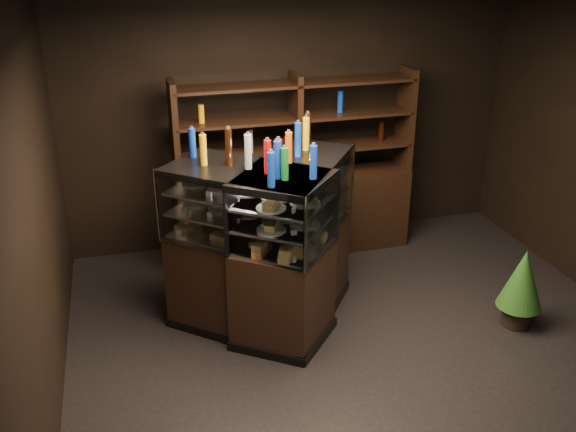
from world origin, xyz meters
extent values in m
plane|color=black|center=(0.00, 0.00, 0.00)|extent=(5.00, 5.00, 0.00)
cube|color=black|center=(0.00, 2.50, 1.50)|extent=(5.00, 0.02, 3.00)
cube|color=black|center=(-2.50, 0.00, 1.50)|extent=(0.02, 5.00, 3.00)
cube|color=black|center=(-0.47, 0.76, 0.44)|extent=(1.34, 1.50, 0.89)
cube|color=black|center=(-0.47, 0.76, 0.04)|extent=(1.38, 1.55, 0.08)
cube|color=black|center=(-0.47, 0.76, 1.49)|extent=(1.34, 1.50, 0.06)
cube|color=silver|center=(-0.47, 0.76, 0.90)|extent=(1.27, 1.43, 0.02)
cube|color=silver|center=(-0.47, 0.76, 1.11)|extent=(1.27, 1.43, 0.02)
cube|color=silver|center=(-0.47, 0.76, 1.30)|extent=(1.27, 1.43, 0.02)
cube|color=white|center=(-0.19, 0.56, 1.20)|extent=(0.80, 1.11, 0.63)
cylinder|color=silver|center=(0.20, 1.12, 1.20)|extent=(0.03, 0.03, 0.65)
cylinder|color=silver|center=(-0.59, 0.01, 1.20)|extent=(0.03, 0.03, 0.65)
cube|color=black|center=(-0.88, 0.71, 0.44)|extent=(1.47, 1.41, 0.89)
cube|color=black|center=(-0.88, 0.71, 0.04)|extent=(1.52, 1.45, 0.08)
cube|color=black|center=(-0.88, 0.71, 1.49)|extent=(1.47, 1.41, 0.06)
cube|color=silver|center=(-0.88, 0.71, 0.90)|extent=(1.40, 1.33, 0.02)
cube|color=silver|center=(-0.88, 0.71, 1.11)|extent=(1.40, 1.33, 0.02)
cube|color=silver|center=(-0.88, 0.71, 1.30)|extent=(1.40, 1.33, 0.02)
cube|color=white|center=(-1.11, 0.44, 1.20)|extent=(1.03, 0.90, 0.63)
cylinder|color=silver|center=(-0.59, 0.01, 1.20)|extent=(0.03, 0.03, 0.65)
cylinder|color=silver|center=(-1.62, 0.90, 1.20)|extent=(0.03, 0.03, 0.65)
cube|color=#B56B41|center=(-0.78, 0.27, 0.94)|extent=(0.18, 0.20, 0.06)
cube|color=#B56B41|center=(-0.56, 0.58, 0.94)|extent=(0.18, 0.20, 0.06)
cube|color=#B56B41|center=(-0.33, 0.89, 0.94)|extent=(0.18, 0.20, 0.06)
cube|color=#B56B41|center=(-0.11, 1.20, 0.94)|extent=(0.18, 0.20, 0.06)
cylinder|color=white|center=(-0.77, 0.34, 1.13)|extent=(0.24, 0.24, 0.02)
cube|color=#B56B41|center=(-0.77, 0.34, 1.16)|extent=(0.17, 0.19, 0.05)
cylinder|color=white|center=(-0.62, 0.55, 1.13)|extent=(0.24, 0.24, 0.02)
cube|color=#B56B41|center=(-0.62, 0.55, 1.16)|extent=(0.17, 0.19, 0.05)
cylinder|color=white|center=(-0.47, 0.76, 1.13)|extent=(0.24, 0.24, 0.02)
cube|color=#B56B41|center=(-0.47, 0.76, 1.16)|extent=(0.17, 0.19, 0.05)
cylinder|color=white|center=(-0.32, 0.97, 1.13)|extent=(0.24, 0.24, 0.02)
cube|color=#B56B41|center=(-0.32, 0.97, 1.16)|extent=(0.17, 0.19, 0.05)
cylinder|color=white|center=(-0.17, 1.18, 1.13)|extent=(0.24, 0.24, 0.02)
cube|color=#B56B41|center=(-0.17, 1.18, 1.16)|extent=(0.17, 0.19, 0.05)
cylinder|color=white|center=(-0.77, 0.34, 1.32)|extent=(0.24, 0.24, 0.02)
cube|color=#B56B41|center=(-0.77, 0.34, 1.35)|extent=(0.17, 0.19, 0.05)
cylinder|color=white|center=(-0.62, 0.55, 1.32)|extent=(0.24, 0.24, 0.02)
cube|color=#B56B41|center=(-0.62, 0.55, 1.35)|extent=(0.17, 0.19, 0.05)
cylinder|color=white|center=(-0.47, 0.76, 1.32)|extent=(0.24, 0.24, 0.02)
cube|color=#B56B41|center=(-0.47, 0.76, 1.35)|extent=(0.17, 0.19, 0.05)
cylinder|color=white|center=(-0.32, 0.97, 1.32)|extent=(0.24, 0.24, 0.02)
cube|color=#B56B41|center=(-0.32, 0.97, 1.35)|extent=(0.17, 0.19, 0.05)
cylinder|color=white|center=(-0.17, 1.18, 1.32)|extent=(0.24, 0.24, 0.02)
cube|color=#B56B41|center=(-0.17, 1.18, 1.35)|extent=(0.17, 0.19, 0.05)
cube|color=#B56B41|center=(-1.34, 1.06, 0.94)|extent=(0.19, 0.19, 0.06)
cube|color=#B56B41|center=(-1.05, 0.81, 0.94)|extent=(0.19, 0.19, 0.06)
cube|color=#B56B41|center=(-0.76, 0.56, 0.94)|extent=(0.19, 0.19, 0.06)
cube|color=#B56B41|center=(-0.47, 0.31, 0.94)|extent=(0.19, 0.19, 0.06)
cylinder|color=white|center=(-1.27, 1.05, 1.13)|extent=(0.24, 0.24, 0.02)
cube|color=#B56B41|center=(-1.27, 1.05, 1.16)|extent=(0.18, 0.17, 0.05)
cylinder|color=white|center=(-1.08, 0.88, 1.13)|extent=(0.24, 0.24, 0.02)
cube|color=#B56B41|center=(-1.08, 0.88, 1.16)|extent=(0.18, 0.17, 0.05)
cylinder|color=white|center=(-0.88, 0.71, 1.13)|extent=(0.24, 0.24, 0.02)
cube|color=#B56B41|center=(-0.88, 0.71, 1.16)|extent=(0.18, 0.17, 0.05)
cylinder|color=white|center=(-0.69, 0.54, 1.13)|extent=(0.24, 0.24, 0.02)
cube|color=#B56B41|center=(-0.69, 0.54, 1.16)|extent=(0.18, 0.17, 0.05)
cylinder|color=white|center=(-0.49, 0.37, 1.13)|extent=(0.24, 0.24, 0.02)
cube|color=#B56B41|center=(-0.49, 0.37, 1.16)|extent=(0.18, 0.17, 0.05)
cylinder|color=white|center=(-1.27, 1.05, 1.32)|extent=(0.24, 0.24, 0.02)
cube|color=#B56B41|center=(-1.27, 1.05, 1.35)|extent=(0.18, 0.17, 0.05)
cylinder|color=white|center=(-1.08, 0.88, 1.32)|extent=(0.24, 0.24, 0.02)
cube|color=#B56B41|center=(-1.08, 0.88, 1.35)|extent=(0.18, 0.17, 0.05)
cylinder|color=white|center=(-0.88, 0.71, 1.32)|extent=(0.24, 0.24, 0.02)
cube|color=#B56B41|center=(-0.88, 0.71, 1.35)|extent=(0.18, 0.17, 0.05)
cylinder|color=white|center=(-0.69, 0.54, 1.32)|extent=(0.24, 0.24, 0.02)
cube|color=#B56B41|center=(-0.69, 0.54, 1.35)|extent=(0.18, 0.17, 0.05)
cylinder|color=white|center=(-0.49, 0.37, 1.32)|extent=(0.24, 0.24, 0.02)
cube|color=#B56B41|center=(-0.49, 0.37, 1.35)|extent=(0.18, 0.17, 0.05)
cylinder|color=#0F38B2|center=(-0.80, 0.29, 1.66)|extent=(0.06, 0.06, 0.28)
cylinder|color=silver|center=(-0.80, 0.29, 1.81)|extent=(0.03, 0.03, 0.02)
cylinder|color=silver|center=(-0.69, 0.45, 1.66)|extent=(0.06, 0.06, 0.28)
cylinder|color=silver|center=(-0.69, 0.45, 1.81)|extent=(0.03, 0.03, 0.02)
cylinder|color=yellow|center=(-0.58, 0.60, 1.66)|extent=(0.06, 0.06, 0.28)
cylinder|color=silver|center=(-0.58, 0.60, 1.81)|extent=(0.03, 0.03, 0.02)
cylinder|color=#147223|center=(-0.47, 0.76, 1.66)|extent=(0.06, 0.06, 0.28)
cylinder|color=silver|center=(-0.47, 0.76, 1.81)|extent=(0.03, 0.03, 0.02)
cylinder|color=black|center=(-0.36, 0.91, 1.66)|extent=(0.06, 0.06, 0.28)
cylinder|color=silver|center=(-0.36, 0.91, 1.81)|extent=(0.03, 0.03, 0.02)
cylinder|color=#B20C0A|center=(-0.25, 1.07, 1.66)|extent=(0.06, 0.06, 0.28)
cylinder|color=silver|center=(-0.25, 1.07, 1.81)|extent=(0.03, 0.03, 0.02)
cylinder|color=#D8590A|center=(-0.14, 1.22, 1.66)|extent=(0.06, 0.06, 0.28)
cylinder|color=silver|center=(-0.14, 1.22, 1.81)|extent=(0.03, 0.03, 0.02)
cylinder|color=#0F38B2|center=(-1.31, 1.08, 1.66)|extent=(0.06, 0.06, 0.28)
cylinder|color=silver|center=(-1.31, 1.08, 1.81)|extent=(0.03, 0.03, 0.02)
cylinder|color=silver|center=(-1.17, 0.96, 1.66)|extent=(0.06, 0.06, 0.28)
cylinder|color=silver|center=(-1.17, 0.96, 1.81)|extent=(0.03, 0.03, 0.02)
cylinder|color=yellow|center=(-1.03, 0.83, 1.66)|extent=(0.06, 0.06, 0.28)
cylinder|color=silver|center=(-1.03, 0.83, 1.81)|extent=(0.03, 0.03, 0.02)
cylinder|color=#147223|center=(-0.88, 0.71, 1.66)|extent=(0.06, 0.06, 0.28)
cylinder|color=silver|center=(-0.88, 0.71, 1.81)|extent=(0.03, 0.03, 0.02)
cylinder|color=black|center=(-0.74, 0.58, 1.66)|extent=(0.06, 0.06, 0.28)
cylinder|color=silver|center=(-0.74, 0.58, 1.81)|extent=(0.03, 0.03, 0.02)
cylinder|color=#B20C0A|center=(-0.59, 0.46, 1.66)|extent=(0.06, 0.06, 0.28)
cylinder|color=silver|center=(-0.59, 0.46, 1.81)|extent=(0.03, 0.03, 0.02)
cylinder|color=#D8590A|center=(-0.45, 0.34, 1.66)|extent=(0.06, 0.06, 0.28)
cylinder|color=silver|center=(-0.45, 0.34, 1.81)|extent=(0.03, 0.03, 0.02)
cylinder|color=black|center=(1.46, 0.10, 0.10)|extent=(0.27, 0.27, 0.20)
cone|color=#1C5017|center=(1.46, 0.10, 0.48)|extent=(0.40, 0.40, 0.56)
cone|color=#1C5017|center=(1.46, 0.10, 0.66)|extent=(0.31, 0.31, 0.39)
cube|color=black|center=(-0.09, 2.05, 0.45)|extent=(2.56, 0.46, 0.90)
cube|color=black|center=(-1.34, 2.03, 1.45)|extent=(0.07, 0.38, 1.10)
cube|color=black|center=(-0.09, 2.05, 1.45)|extent=(0.07, 0.38, 1.10)
cube|color=black|center=(1.16, 2.07, 1.45)|extent=(0.07, 0.38, 1.10)
cube|color=black|center=(-0.09, 2.05, 1.20)|extent=(2.51, 0.41, 0.03)
cube|color=black|center=(-0.09, 2.05, 1.55)|extent=(2.51, 0.41, 0.03)
cube|color=black|center=(-0.09, 2.05, 1.90)|extent=(2.51, 0.41, 0.03)
cylinder|color=#0F38B2|center=(-1.06, 2.04, 1.32)|extent=(0.06, 0.06, 0.22)
cylinder|color=silver|center=(-0.58, 2.04, 1.32)|extent=(0.06, 0.06, 0.22)
cylinder|color=yellow|center=(-0.09, 2.05, 1.32)|extent=(0.06, 0.06, 0.22)
cylinder|color=#147223|center=(0.39, 2.06, 1.32)|extent=(0.06, 0.06, 0.22)
cylinder|color=black|center=(0.88, 2.06, 1.32)|extent=(0.06, 0.06, 0.22)
camera|label=1|loc=(-1.85, -4.16, 3.30)|focal=40.00mm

